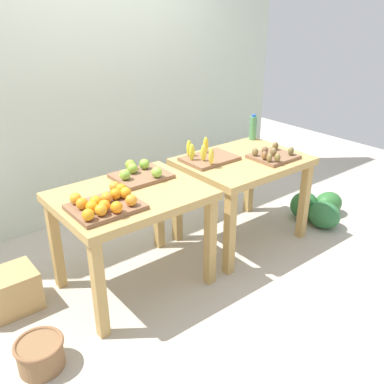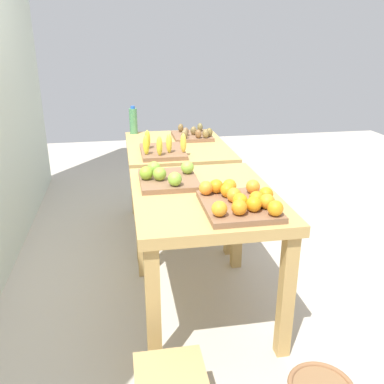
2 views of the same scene
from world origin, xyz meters
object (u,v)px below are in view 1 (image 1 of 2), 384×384
(banana_crate, at_px, (207,157))
(water_bottle, at_px, (253,128))
(display_table_right, at_px, (243,171))
(orange_bin, at_px, (105,203))
(display_table_left, at_px, (131,207))
(kiwi_bin, at_px, (273,155))
(cardboard_produce_box, at_px, (8,292))
(apple_bin, at_px, (140,173))
(watermelon_pile, at_px, (318,208))
(wicker_basket, at_px, (40,354))

(banana_crate, bearing_deg, water_bottle, 13.71)
(display_table_right, relative_size, orange_bin, 2.29)
(display_table_left, height_order, water_bottle, water_bottle)
(display_table_left, bearing_deg, banana_crate, 9.92)
(orange_bin, bearing_deg, kiwi_bin, -1.18)
(orange_bin, bearing_deg, water_bottle, 14.06)
(banana_crate, relative_size, water_bottle, 1.79)
(orange_bin, height_order, kiwi_bin, orange_bin)
(display_table_left, bearing_deg, kiwi_bin, -7.23)
(orange_bin, height_order, banana_crate, banana_crate)
(water_bottle, xyz_separation_m, cardboard_produce_box, (-2.43, -0.03, -0.75))
(orange_bin, bearing_deg, apple_bin, 34.70)
(banana_crate, xyz_separation_m, cardboard_produce_box, (-1.69, 0.15, -0.67))
(banana_crate, height_order, watermelon_pile, banana_crate)
(orange_bin, relative_size, kiwi_bin, 1.23)
(water_bottle, relative_size, watermelon_pile, 0.41)
(orange_bin, xyz_separation_m, water_bottle, (1.83, 0.46, 0.07))
(watermelon_pile, distance_m, wicker_basket, 2.85)
(watermelon_pile, height_order, cardboard_produce_box, cardboard_produce_box)
(display_table_left, bearing_deg, display_table_right, 0.00)
(kiwi_bin, bearing_deg, water_bottle, 61.45)
(display_table_left, xyz_separation_m, cardboard_produce_box, (-0.85, 0.30, -0.52))
(display_table_left, bearing_deg, cardboard_produce_box, 160.64)
(display_table_right, distance_m, wicker_basket, 2.10)
(display_table_right, xyz_separation_m, kiwi_bin, (0.18, -0.17, 0.15))
(display_table_left, distance_m, water_bottle, 1.62)
(display_table_right, height_order, banana_crate, banana_crate)
(banana_crate, height_order, cardboard_produce_box, banana_crate)
(kiwi_bin, distance_m, cardboard_produce_box, 2.30)
(display_table_left, xyz_separation_m, water_bottle, (1.57, 0.33, 0.23))
(watermelon_pile, bearing_deg, display_table_left, 173.11)
(banana_crate, xyz_separation_m, water_bottle, (0.73, 0.18, 0.08))
(orange_bin, bearing_deg, cardboard_produce_box, 143.86)
(water_bottle, bearing_deg, kiwi_bin, -118.55)
(apple_bin, xyz_separation_m, kiwi_bin, (1.10, -0.35, -0.01))
(display_table_right, xyz_separation_m, cardboard_produce_box, (-1.97, 0.30, -0.52))
(apple_bin, distance_m, wicker_basket, 1.40)
(banana_crate, xyz_separation_m, watermelon_pile, (1.13, -0.39, -0.69))
(apple_bin, relative_size, kiwi_bin, 1.10)
(display_table_right, relative_size, kiwi_bin, 2.81)
(water_bottle, distance_m, wicker_basket, 2.66)
(display_table_left, distance_m, banana_crate, 0.87)
(display_table_right, bearing_deg, orange_bin, -174.49)
(display_table_left, xyz_separation_m, watermelon_pile, (1.97, -0.24, -0.53))
(apple_bin, bearing_deg, display_table_left, -137.21)
(apple_bin, xyz_separation_m, wicker_basket, (-1.08, -0.54, -0.71))
(orange_bin, xyz_separation_m, wicker_basket, (-0.62, -0.22, -0.72))
(kiwi_bin, distance_m, watermelon_pile, 0.95)
(display_table_left, relative_size, banana_crate, 2.36)
(display_table_left, distance_m, cardboard_produce_box, 1.04)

